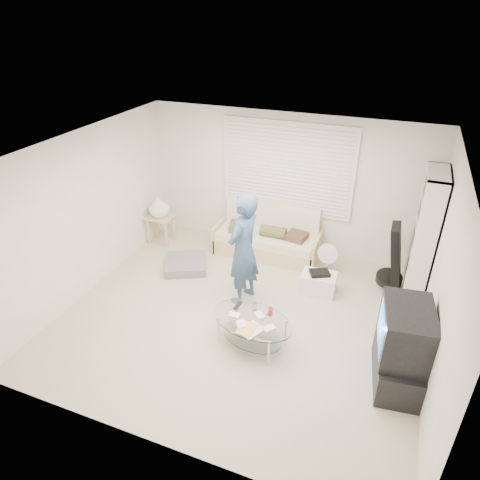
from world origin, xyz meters
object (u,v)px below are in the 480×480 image
at_px(bookshelf, 424,236).
at_px(tv_unit, 402,347).
at_px(futon_sofa, 267,239).
at_px(coffee_table, 252,324).

bearing_deg(bookshelf, tv_unit, -93.53).
relative_size(bookshelf, tv_unit, 1.88).
distance_m(bookshelf, tv_unit, 2.09).
bearing_deg(futon_sofa, bookshelf, -6.16).
bearing_deg(coffee_table, bookshelf, 46.52).
bearing_deg(tv_unit, bookshelf, 86.47).
height_order(futon_sofa, coffee_table, futon_sofa).
distance_m(tv_unit, coffee_table, 1.85).
height_order(futon_sofa, bookshelf, bookshelf).
relative_size(bookshelf, coffee_table, 1.60).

